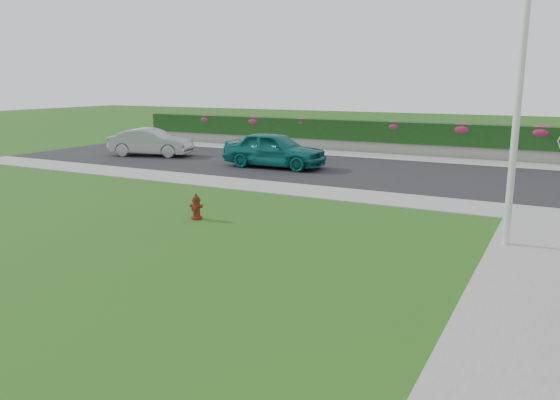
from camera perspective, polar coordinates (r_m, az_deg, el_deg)
The scene contains 17 objects.
ground at distance 11.55m, azimuth -14.06°, elevation -7.14°, with size 120.00×120.00×0.00m, color black.
street_far at distance 25.56m, azimuth -1.49°, elevation 3.82°, with size 26.00×8.00×0.04m, color black.
sidewalk_far at distance 21.99m, azimuth -10.18°, elevation 2.25°, with size 24.00×2.00×0.04m, color gray.
curb_corner at distance 17.44m, azimuth 25.88°, elevation -1.39°, with size 2.00×2.00×0.04m, color gray.
sidewalk_beyond at distance 28.55m, azimuth 10.55°, elevation 4.51°, with size 34.00×2.00×0.04m, color gray.
retaining_wall at distance 29.94m, azimuth 11.44°, elevation 5.36°, with size 34.00×0.40×0.60m, color gray.
hedge at distance 29.95m, azimuth 11.56°, elevation 6.99°, with size 32.00×0.90×1.10m, color black.
fire_hydrant at distance 15.38m, azimuth -8.75°, elevation -0.75°, with size 0.37×0.35×0.72m.
sedan_teal at distance 24.26m, azimuth -0.58°, elevation 5.29°, with size 1.86×4.61×1.57m, color #0C5F59.
sedan_silver at distance 28.90m, azimuth -13.32°, elevation 5.91°, with size 1.47×4.22×1.39m, color #989B9F.
utility_pole at distance 13.40m, azimuth 23.51°, elevation 8.08°, with size 0.16×0.16×6.04m, color silver.
flower_clump_a at distance 35.09m, azimuth -7.62°, elevation 8.38°, with size 1.20×0.77×0.60m, color #BA1F5D.
flower_clump_b at distance 33.17m, azimuth -2.59°, elevation 8.24°, with size 1.24×0.80×0.62m, color #BA1F5D.
flower_clump_c at distance 31.69m, azimuth 2.41°, elevation 8.10°, with size 1.12×0.72×0.56m, color #BA1F5D.
flower_clump_d at distance 29.77m, azimuth 11.93°, elevation 7.55°, with size 1.20×0.77×0.60m, color #BA1F5D.
flower_clump_e at distance 29.01m, azimuth 18.54°, elevation 7.04°, with size 1.28×0.83×0.64m, color #BA1F5D.
flower_clump_f at distance 28.65m, azimuth 25.60°, elevation 6.41°, with size 1.30×0.83×0.65m, color #BA1F5D.
Camera 1 is at (7.40, -8.03, 3.76)m, focal length 35.00 mm.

